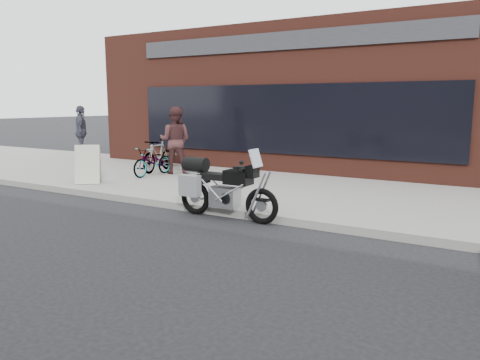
{
  "coord_description": "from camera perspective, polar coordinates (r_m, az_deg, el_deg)",
  "views": [
    {
      "loc": [
        3.91,
        -3.4,
        2.16
      ],
      "look_at": [
        -0.13,
        3.46,
        0.85
      ],
      "focal_mm": 35.0,
      "sensor_mm": 36.0,
      "label": 1
    }
  ],
  "objects": [
    {
      "name": "bicycle_rear",
      "position": [
        14.04,
        -9.94,
        2.98
      ],
      "size": [
        0.72,
        1.68,
        0.98
      ],
      "primitive_type": "imported",
      "rotation": [
        0.0,
        0.0,
        0.17
      ],
      "color": "gray",
      "rests_on": "near_sidewalk"
    },
    {
      "name": "bicycle_front",
      "position": [
        13.32,
        -10.56,
        2.24
      ],
      "size": [
        0.55,
        1.52,
        0.8
      ],
      "primitive_type": "imported",
      "rotation": [
        0.0,
        0.0,
        -0.01
      ],
      "color": "gray",
      "rests_on": "near_sidewalk"
    },
    {
      "name": "sandwich_sign",
      "position": [
        12.5,
        -18.03,
        1.88
      ],
      "size": [
        0.82,
        0.81,
        0.97
      ],
      "rotation": [
        0.0,
        0.0,
        0.67
      ],
      "color": "beige",
      "rests_on": "near_sidewalk"
    },
    {
      "name": "cafe_patron_left",
      "position": [
        13.58,
        -7.91,
        4.8
      ],
      "size": [
        1.13,
        1.01,
        1.91
      ],
      "primitive_type": "imported",
      "rotation": [
        0.0,
        0.0,
        3.5
      ],
      "color": "#442425",
      "rests_on": "near_sidewalk"
    },
    {
      "name": "cafe_patron_right",
      "position": [
        18.4,
        -18.78,
        5.59
      ],
      "size": [
        1.15,
        1.12,
        1.93
      ],
      "primitive_type": "imported",
      "rotation": [
        0.0,
        0.0,
        2.39
      ],
      "color": "#3D3F4E",
      "rests_on": "near_sidewalk"
    },
    {
      "name": "near_sidewalk",
      "position": [
        11.3,
        9.72,
        -1.43
      ],
      "size": [
        44.0,
        6.0,
        0.15
      ],
      "primitive_type": "cube",
      "color": "gray",
      "rests_on": "ground"
    },
    {
      "name": "motorcycle",
      "position": [
        8.82,
        -2.46,
        -0.94
      ],
      "size": [
        2.15,
        0.69,
        1.36
      ],
      "rotation": [
        0.0,
        0.0,
        -0.01
      ],
      "color": "black",
      "rests_on": "ground"
    },
    {
      "name": "ground",
      "position": [
        5.61,
        -17.57,
        -13.75
      ],
      "size": [
        120.0,
        120.0,
        0.0
      ],
      "primitive_type": "plane",
      "color": "black",
      "rests_on": "ground"
    },
    {
      "name": "cafe_table",
      "position": [
        15.35,
        -8.72,
        3.08
      ],
      "size": [
        0.69,
        0.69,
        0.4
      ],
      "color": "black",
      "rests_on": "near_sidewalk"
    },
    {
      "name": "storefront",
      "position": [
        18.36,
        11.88,
        9.42
      ],
      "size": [
        14.0,
        10.07,
        4.5
      ],
      "color": "#57251C",
      "rests_on": "ground"
    }
  ]
}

